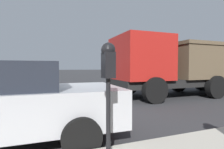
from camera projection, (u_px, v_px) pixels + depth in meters
The scene contains 3 objects.
ground_plane at pixel (43, 123), 4.46m from camera, with size 220.00×220.00×0.00m, color #333335.
parking_meter at pixel (108, 71), 2.30m from camera, with size 0.21×0.19×1.58m.
dump_truck at pixel (184, 65), 8.82m from camera, with size 2.78×7.33×2.80m.
Camera 1 is at (-4.75, -0.09, 1.41)m, focal length 28.00 mm.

